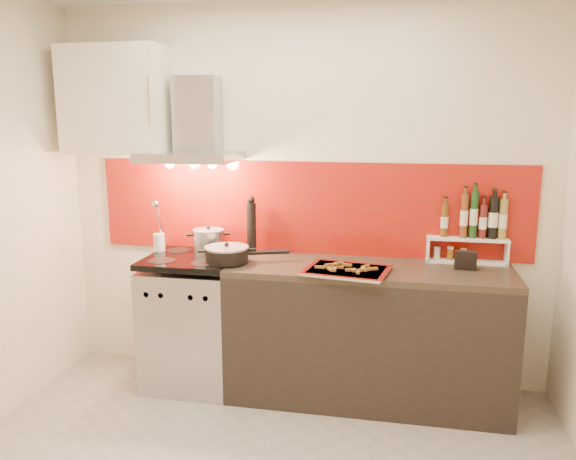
% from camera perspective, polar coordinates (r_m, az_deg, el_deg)
% --- Properties ---
extents(back_wall, '(3.40, 0.02, 2.60)m').
position_cam_1_polar(back_wall, '(3.89, 1.30, 3.45)').
color(back_wall, silver).
rests_on(back_wall, ground).
extents(backsplash, '(3.00, 0.02, 0.64)m').
position_cam_1_polar(backsplash, '(3.88, 1.99, 2.24)').
color(backsplash, '#9C2208').
rests_on(backsplash, back_wall).
extents(range_stove, '(0.60, 0.60, 0.91)m').
position_cam_1_polar(range_stove, '(4.00, -9.59, -9.20)').
color(range_stove, '#B7B7BA').
rests_on(range_stove, ground).
extents(counter, '(1.80, 0.60, 0.90)m').
position_cam_1_polar(counter, '(3.77, 8.06, -10.35)').
color(counter, black).
rests_on(counter, ground).
extents(range_hood, '(0.62, 0.50, 0.61)m').
position_cam_1_polar(range_hood, '(3.88, -9.48, 9.84)').
color(range_hood, '#B7B7BA').
rests_on(range_hood, back_wall).
extents(upper_cabinet, '(0.70, 0.35, 0.72)m').
position_cam_1_polar(upper_cabinet, '(4.10, -17.02, 12.48)').
color(upper_cabinet, white).
rests_on(upper_cabinet, back_wall).
extents(stock_pot, '(0.22, 0.22, 0.19)m').
position_cam_1_polar(stock_pot, '(3.96, -8.06, -1.07)').
color(stock_pot, '#B7B7BA').
rests_on(stock_pot, range_stove).
extents(saute_pan, '(0.54, 0.30, 0.13)m').
position_cam_1_polar(saute_pan, '(3.68, -6.13, -2.45)').
color(saute_pan, black).
rests_on(saute_pan, range_stove).
extents(utensil_jar, '(0.08, 0.12, 0.38)m').
position_cam_1_polar(utensil_jar, '(4.04, -13.01, -0.66)').
color(utensil_jar, silver).
rests_on(utensil_jar, range_stove).
extents(pepper_mill, '(0.06, 0.06, 0.41)m').
position_cam_1_polar(pepper_mill, '(3.88, -3.73, 0.37)').
color(pepper_mill, black).
rests_on(pepper_mill, counter).
extents(step_shelf, '(0.51, 0.14, 0.47)m').
position_cam_1_polar(step_shelf, '(3.84, 18.27, -0.20)').
color(step_shelf, white).
rests_on(step_shelf, counter).
extents(caddy_box, '(0.14, 0.07, 0.11)m').
position_cam_1_polar(caddy_box, '(3.68, 17.59, -2.93)').
color(caddy_box, black).
rests_on(caddy_box, counter).
extents(baking_tray, '(0.55, 0.46, 0.03)m').
position_cam_1_polar(baking_tray, '(3.47, 5.98, -4.08)').
color(baking_tray, silver).
rests_on(baking_tray, counter).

